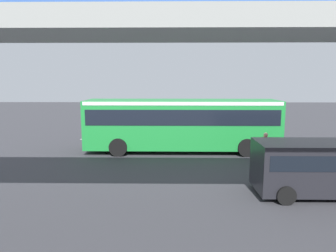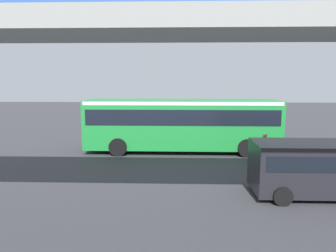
{
  "view_description": "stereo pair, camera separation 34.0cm",
  "coord_description": "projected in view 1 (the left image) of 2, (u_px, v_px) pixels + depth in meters",
  "views": [
    {
      "loc": [
        0.18,
        19.61,
        4.36
      ],
      "look_at": [
        0.46,
        1.38,
        1.6
      ],
      "focal_mm": 32.84,
      "sensor_mm": 36.0,
      "label": 1
    },
    {
      "loc": [
        -0.16,
        19.61,
        4.36
      ],
      "look_at": [
        0.46,
        1.38,
        1.6
      ],
      "focal_mm": 32.84,
      "sensor_mm": 36.0,
      "label": 2
    }
  ],
  "objects": [
    {
      "name": "city_bus",
      "position": [
        182.0,
        121.0,
        18.58
      ],
      "size": [
        11.54,
        2.85,
        3.15
      ],
      "color": "#1E8C38",
      "rests_on": "ground"
    },
    {
      "name": "lane_dash_centre",
      "position": [
        148.0,
        139.0,
        22.58
      ],
      "size": [
        2.0,
        0.2,
        0.01
      ],
      "primitive_type": "cube",
      "color": "silver",
      "rests_on": "ground"
    },
    {
      "name": "pedestrian",
      "position": [
        265.0,
        151.0,
        15.16
      ],
      "size": [
        0.38,
        0.38,
        1.79
      ],
      "color": "#2D2D38",
      "rests_on": "ground"
    },
    {
      "name": "lane_dash_left",
      "position": [
        202.0,
        140.0,
        22.52
      ],
      "size": [
        2.0,
        0.2,
        0.01
      ],
      "primitive_type": "cube",
      "color": "silver",
      "rests_on": "ground"
    },
    {
      "name": "traffic_sign",
      "position": [
        254.0,
        114.0,
        22.42
      ],
      "size": [
        0.08,
        0.6,
        2.8
      ],
      "color": "slate",
      "rests_on": "ground"
    },
    {
      "name": "lane_dash_right",
      "position": [
        94.0,
        139.0,
        22.64
      ],
      "size": [
        2.0,
        0.2,
        0.01
      ],
      "primitive_type": "cube",
      "color": "silver",
      "rests_on": "ground"
    },
    {
      "name": "ground",
      "position": [
        175.0,
        147.0,
        20.04
      ],
      "size": [
        80.0,
        80.0,
        0.0
      ],
      "primitive_type": "plane",
      "color": "#38383D"
    },
    {
      "name": "parked_van",
      "position": [
        320.0,
        165.0,
        11.59
      ],
      "size": [
        4.8,
        2.17,
        2.05
      ],
      "color": "black",
      "rests_on": "ground"
    },
    {
      "name": "pedestrian_overpass",
      "position": [
        180.0,
        42.0,
        7.48
      ],
      "size": [
        31.21,
        2.6,
        7.0
      ],
      "color": "gray",
      "rests_on": "ground"
    },
    {
      "name": "lane_dash_leftmost",
      "position": [
        257.0,
        140.0,
        22.46
      ],
      "size": [
        2.0,
        0.2,
        0.01
      ],
      "primitive_type": "cube",
      "color": "silver",
      "rests_on": "ground"
    }
  ]
}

